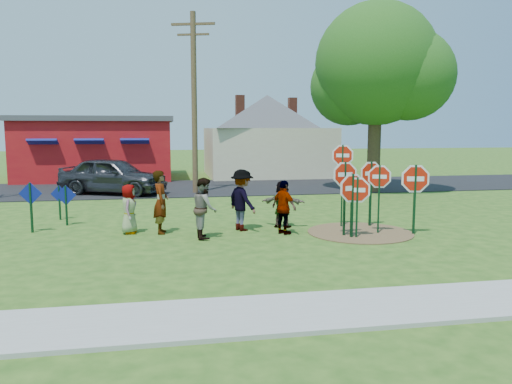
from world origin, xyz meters
The scene contains 25 objects.
ground centered at (0.00, 0.00, 0.00)m, with size 120.00×120.00×0.00m, color #284F16.
sidewalk centered at (0.00, -7.20, 0.04)m, with size 22.00×1.80×0.08m, color #9E9E99.
road centered at (0.00, 11.50, 0.02)m, with size 120.00×7.50×0.04m, color black.
dirt_patch centered at (4.50, -1.00, 0.01)m, with size 3.20×3.20×0.03m, color brown.
red_building centered at (-5.50, 17.99, 1.97)m, with size 9.40×7.69×3.90m.
cream_house centered at (5.50, 18.00, 2.92)m, with size 9.40×9.40×6.50m.
stop_sign_a centered at (4.12, -1.66, 1.28)m, with size 0.97×0.32×1.92m.
stop_sign_b centered at (4.25, -0.02, 2.04)m, with size 0.88×0.33×2.79m.
stop_sign_c centered at (5.00, -1.19, 1.54)m, with size 0.89×0.35×2.22m.
stop_sign_d centered at (5.19, -0.10, 1.59)m, with size 1.04×0.16×2.26m.
stop_sign_e centered at (3.98, -1.62, 1.34)m, with size 1.11×0.28×2.04m.
stop_sign_f centered at (5.99, -1.51, 1.56)m, with size 1.13×0.27×2.26m.
stop_sign_g centered at (3.85, -1.34, 1.63)m, with size 1.01×0.07×2.35m.
blue_diamond_b centered at (-5.39, 0.87, 0.98)m, with size 0.70×0.12×1.56m.
blue_diamond_c centered at (-4.56, 1.87, 0.83)m, with size 0.66×0.10×1.34m.
blue_diamond_d centered at (-4.99, 2.99, 0.75)m, with size 0.60×0.15×1.22m.
person_a centered at (-2.44, 0.19, 0.75)m, with size 0.73×0.48×1.50m, color #3B3E88.
person_b centered at (-1.48, 0.04, 0.96)m, with size 0.70×0.46×1.92m, color #25736C.
person_c centered at (-0.23, -0.85, 0.89)m, with size 0.86×0.67×1.77m, color brown.
person_d centered at (1.01, 0.04, 0.96)m, with size 1.24×0.71×1.92m, color #323337.
person_e centered at (2.16, -0.77, 0.82)m, with size 0.96×0.40×1.64m, color #4C325A.
person_f centered at (2.36, 0.28, 0.76)m, with size 1.42×0.45×1.53m, color #1F5229.
suv centered at (-3.82, 9.61, 0.92)m, with size 2.09×5.18×1.77m, color #2D2D32.
utility_pole centered at (0.12, 9.40, 4.56)m, with size 2.06×0.74×8.67m.
leafy_tree centered at (9.05, 8.18, 5.96)m, with size 6.52×5.95×9.26m.
Camera 1 is at (-1.33, -15.17, 3.18)m, focal length 35.00 mm.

